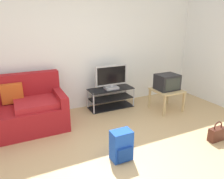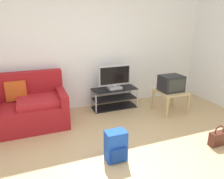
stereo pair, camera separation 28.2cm
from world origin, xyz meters
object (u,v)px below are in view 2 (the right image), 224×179
Objects in this scene: side_table at (171,94)px; backpack at (116,146)px; tv_stand at (114,98)px; crt_tv at (171,83)px; handbag at (218,138)px; couch at (9,110)px; flat_tv at (115,77)px.

side_table is 1.30× the size of backpack.
tv_stand is 1.27m from crt_tv.
side_table is (1.02, -0.64, 0.17)m from tv_stand.
crt_tv reaches higher than tv_stand.
handbag is at bearing -64.71° from tv_stand.
couch is at bearing -174.75° from tv_stand.
couch is 2.14m from flat_tv.
crt_tv is (0.00, 0.02, 0.23)m from side_table.
tv_stand is at bearing 5.25° from couch.
couch is at bearing 171.86° from side_table.
crt_tv is at bearing 86.89° from handbag.
crt_tv is at bearing -30.46° from flat_tv.
flat_tv is at bearing 148.87° from side_table.
handbag is at bearing -93.15° from side_table.
couch is 2.78× the size of flat_tv.
flat_tv is at bearing 4.65° from couch.
handbag is (1.63, -0.24, -0.10)m from backpack.
couch is 4.38× the size of crt_tv.
crt_tv is at bearing -7.85° from couch.
crt_tv is at bearing -31.38° from tv_stand.
handbag is at bearing -64.46° from flat_tv.
couch is at bearing 172.15° from crt_tv.
backpack is (-1.71, -1.13, -0.18)m from side_table.
couch reaches higher than tv_stand.
flat_tv is 1.58× the size of crt_tv.
backpack is (-0.68, -1.77, -0.01)m from tv_stand.
side_table reaches higher than handbag.
crt_tv is 1.48m from handbag.
tv_stand is at bearing 148.62° from crt_tv.
backpack is (-0.68, -1.75, -0.49)m from flat_tv.
tv_stand reaches higher than handbag.
backpack reaches higher than handbag.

